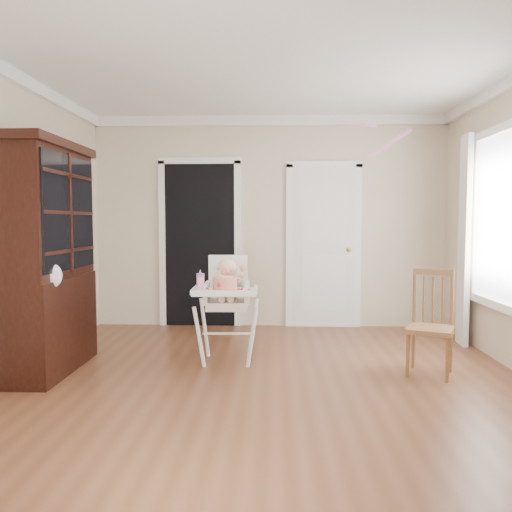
{
  "coord_description": "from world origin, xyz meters",
  "views": [
    {
      "loc": [
        0.06,
        -3.96,
        1.36
      ],
      "look_at": [
        -0.11,
        0.71,
        1.04
      ],
      "focal_mm": 35.0,
      "sensor_mm": 36.0,
      "label": 1
    }
  ],
  "objects_px": {
    "dining_chair": "(430,326)",
    "china_cabinet": "(46,258)",
    "high_chair": "(227,295)",
    "sippy_cup": "(200,281)",
    "cake": "(225,284)"
  },
  "relations": [
    {
      "from": "dining_chair",
      "to": "china_cabinet",
      "type": "bearing_deg",
      "value": -155.83
    },
    {
      "from": "high_chair",
      "to": "sippy_cup",
      "type": "bearing_deg",
      "value": -150.89
    },
    {
      "from": "high_chair",
      "to": "cake",
      "type": "bearing_deg",
      "value": -89.79
    },
    {
      "from": "cake",
      "to": "dining_chair",
      "type": "distance_m",
      "value": 1.88
    },
    {
      "from": "cake",
      "to": "sippy_cup",
      "type": "relative_size",
      "value": 1.55
    },
    {
      "from": "high_chair",
      "to": "china_cabinet",
      "type": "xyz_separation_m",
      "value": [
        -1.6,
        -0.36,
        0.39
      ]
    },
    {
      "from": "sippy_cup",
      "to": "dining_chair",
      "type": "height_order",
      "value": "dining_chair"
    },
    {
      "from": "high_chair",
      "to": "china_cabinet",
      "type": "bearing_deg",
      "value": -168.7
    },
    {
      "from": "china_cabinet",
      "to": "cake",
      "type": "bearing_deg",
      "value": 2.99
    },
    {
      "from": "high_chair",
      "to": "dining_chair",
      "type": "relative_size",
      "value": 1.13
    },
    {
      "from": "china_cabinet",
      "to": "dining_chair",
      "type": "xyz_separation_m",
      "value": [
        3.44,
        0.04,
        -0.6
      ]
    },
    {
      "from": "high_chair",
      "to": "sippy_cup",
      "type": "distance_m",
      "value": 0.32
    },
    {
      "from": "high_chair",
      "to": "cake",
      "type": "distance_m",
      "value": 0.31
    },
    {
      "from": "sippy_cup",
      "to": "china_cabinet",
      "type": "distance_m",
      "value": 1.4
    },
    {
      "from": "china_cabinet",
      "to": "dining_chair",
      "type": "height_order",
      "value": "china_cabinet"
    }
  ]
}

